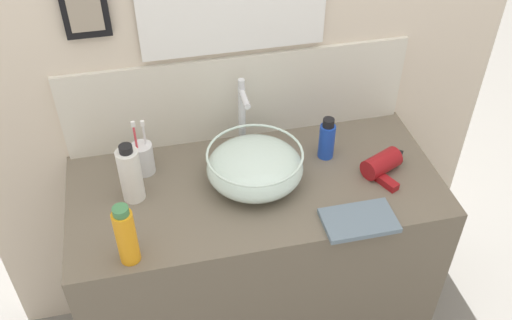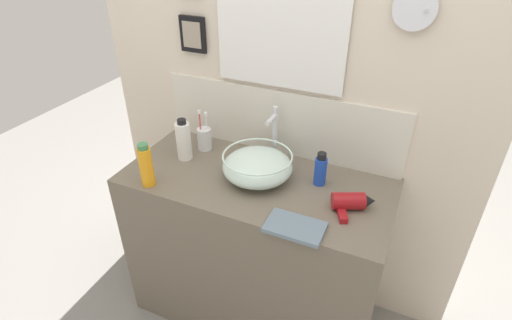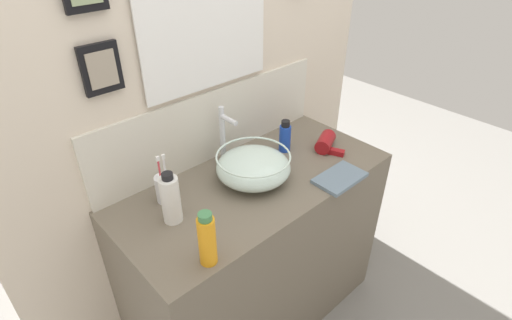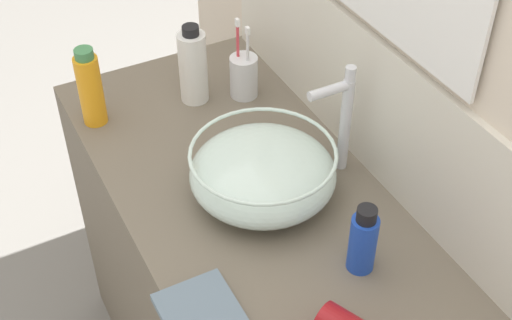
% 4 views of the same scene
% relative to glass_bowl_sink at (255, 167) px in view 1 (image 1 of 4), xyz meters
% --- Properties ---
extents(vanity_counter, '(1.16, 0.53, 0.83)m').
position_rel_glass_bowl_sink_xyz_m(vanity_counter, '(-0.00, -0.02, -0.47)').
color(vanity_counter, '#6B6051').
rests_on(vanity_counter, ground).
extents(back_panel, '(1.81, 0.10, 2.39)m').
position_rel_glass_bowl_sink_xyz_m(back_panel, '(-0.00, 0.28, 0.31)').
color(back_panel, beige).
rests_on(back_panel, ground).
extents(glass_bowl_sink, '(0.30, 0.30, 0.12)m').
position_rel_glass_bowl_sink_xyz_m(glass_bowl_sink, '(0.00, 0.00, 0.00)').
color(glass_bowl_sink, silver).
rests_on(glass_bowl_sink, vanity_counter).
extents(faucet, '(0.02, 0.10, 0.25)m').
position_rel_glass_bowl_sink_xyz_m(faucet, '(0.00, 0.18, 0.08)').
color(faucet, silver).
rests_on(faucet, vanity_counter).
extents(hair_drier, '(0.18, 0.18, 0.07)m').
position_rel_glass_bowl_sink_xyz_m(hair_drier, '(0.41, -0.04, -0.03)').
color(hair_drier, maroon).
rests_on(hair_drier, vanity_counter).
extents(toothbrush_cup, '(0.07, 0.07, 0.20)m').
position_rel_glass_bowl_sink_xyz_m(toothbrush_cup, '(-0.33, 0.12, -0.01)').
color(toothbrush_cup, silver).
rests_on(toothbrush_cup, vanity_counter).
extents(shampoo_bottle, '(0.06, 0.06, 0.19)m').
position_rel_glass_bowl_sink_xyz_m(shampoo_bottle, '(-0.40, -0.23, 0.03)').
color(shampoo_bottle, orange).
rests_on(shampoo_bottle, vanity_counter).
extents(spray_bottle, '(0.07, 0.07, 0.20)m').
position_rel_glass_bowl_sink_xyz_m(spray_bottle, '(-0.37, 0.01, 0.03)').
color(spray_bottle, white).
rests_on(spray_bottle, vanity_counter).
extents(soap_dispenser, '(0.05, 0.05, 0.15)m').
position_rel_glass_bowl_sink_xyz_m(soap_dispenser, '(0.25, 0.07, 0.01)').
color(soap_dispenser, blue).
rests_on(soap_dispenser, vanity_counter).
extents(hand_towel, '(0.21, 0.13, 0.02)m').
position_rel_glass_bowl_sink_xyz_m(hand_towel, '(0.26, -0.24, -0.05)').
color(hand_towel, slate).
rests_on(hand_towel, vanity_counter).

